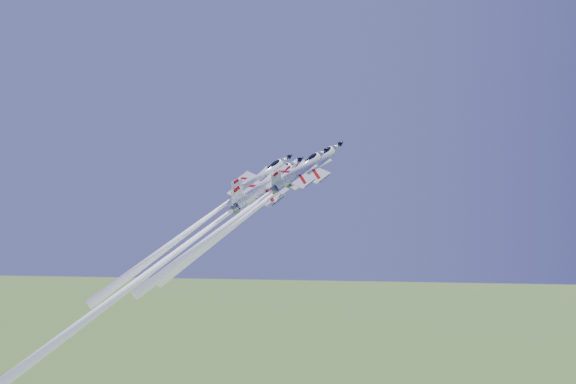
# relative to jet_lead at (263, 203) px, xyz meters

# --- Properties ---
(jet_lead) EXTENTS (25.08, 24.65, 28.64)m
(jet_lead) POSITION_rel_jet_lead_xyz_m (0.00, 0.00, 0.00)
(jet_lead) COLOR white
(jet_left) EXTENTS (26.11, 25.91, 30.30)m
(jet_left) POSITION_rel_jet_lead_xyz_m (-10.60, 0.66, -3.13)
(jet_left) COLOR white
(jet_right) EXTENTS (24.15, 23.97, 28.04)m
(jet_right) POSITION_rel_jet_lead_xyz_m (-2.36, -6.02, -0.79)
(jet_right) COLOR white
(jet_slot) EXTENTS (40.39, 41.74, 50.29)m
(jet_slot) POSITION_rel_jet_lead_xyz_m (-18.13, -9.78, -10.80)
(jet_slot) COLOR white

